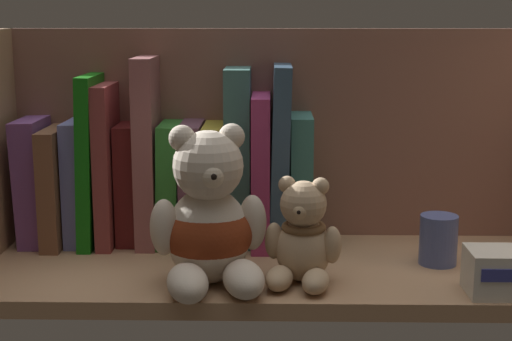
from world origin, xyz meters
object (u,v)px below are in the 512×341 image
(book_1, at_px, (61,183))
(book_6, at_px, (150,150))
(book_10, at_px, (238,156))
(book_3, at_px, (94,158))
(book_7, at_px, (172,182))
(book_8, at_px, (194,181))
(small_product_box, at_px, (512,272))
(book_13, at_px, (300,178))
(book_12, at_px, (280,154))
(book_2, at_px, (79,180))
(book_4, at_px, (110,163))
(book_9, at_px, (215,182))
(book_0, at_px, (38,179))
(teddy_bear_smaller, at_px, (303,239))
(book_5, at_px, (130,182))
(book_11, at_px, (261,168))
(pillar_candle, at_px, (438,240))
(teddy_bear_larger, at_px, (209,223))

(book_1, xyz_separation_m, book_6, (0.12, 0.00, 0.05))
(book_10, bearing_deg, book_3, 180.00)
(book_7, bearing_deg, book_6, 180.00)
(book_8, bearing_deg, book_10, 0.00)
(book_3, relative_size, small_product_box, 2.32)
(book_13, bearing_deg, book_6, 180.00)
(book_12, relative_size, small_product_box, 2.45)
(book_2, relative_size, book_3, 0.73)
(book_1, bearing_deg, book_4, 0.00)
(book_9, relative_size, book_10, 0.69)
(book_9, distance_m, book_12, 0.10)
(book_0, bearing_deg, book_1, 0.00)
(book_3, height_order, book_4, book_3)
(book_2, xyz_separation_m, book_4, (0.04, 0.00, 0.02))
(book_9, height_order, teddy_bear_smaller, book_9)
(book_5, xyz_separation_m, book_9, (0.11, 0.00, 0.00))
(book_11, height_order, book_13, book_11)
(book_9, distance_m, pillar_candle, 0.30)
(book_4, bearing_deg, pillar_candle, -12.93)
(book_3, xyz_separation_m, book_8, (0.13, 0.00, -0.03))
(book_2, height_order, book_10, book_10)
(book_2, height_order, book_4, book_4)
(book_6, bearing_deg, book_12, 0.00)
(book_13, relative_size, small_product_box, 1.79)
(book_3, bearing_deg, small_product_box, -21.61)
(book_1, relative_size, teddy_bear_larger, 0.85)
(book_2, bearing_deg, book_7, 0.00)
(teddy_bear_larger, height_order, small_product_box, teddy_bear_larger)
(book_12, height_order, teddy_bear_smaller, book_12)
(book_10, bearing_deg, small_product_box, -32.79)
(teddy_bear_larger, relative_size, small_product_box, 1.89)
(pillar_candle, bearing_deg, book_7, 164.10)
(book_1, height_order, book_10, book_10)
(book_11, height_order, teddy_bear_larger, book_11)
(book_1, xyz_separation_m, small_product_box, (0.55, -0.20, -0.05))
(book_0, relative_size, book_7, 1.03)
(book_1, relative_size, book_11, 0.78)
(book_11, distance_m, small_product_box, 0.35)
(book_5, height_order, teddy_bear_larger, teddy_bear_larger)
(book_0, relative_size, book_4, 0.78)
(book_0, distance_m, book_3, 0.08)
(book_12, bearing_deg, teddy_bear_larger, -115.09)
(book_0, height_order, book_2, book_0)
(book_2, bearing_deg, teddy_bear_larger, -42.61)
(book_1, xyz_separation_m, book_13, (0.32, 0.00, 0.01))
(book_1, distance_m, book_7, 0.15)
(book_2, xyz_separation_m, small_product_box, (0.52, -0.20, -0.06))
(book_13, height_order, teddy_bear_larger, teddy_bear_larger)
(book_4, relative_size, teddy_bear_larger, 1.16)
(book_8, relative_size, pillar_candle, 2.65)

